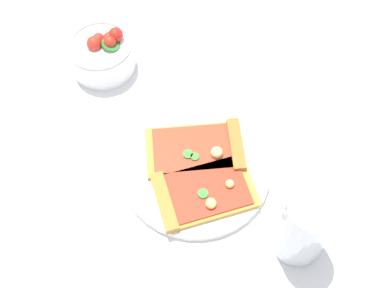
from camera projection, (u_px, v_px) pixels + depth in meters
name	position (u px, v px, depth m)	size (l,w,h in m)	color
ground_plane	(187.00, 143.00, 0.79)	(2.40, 2.40, 0.00)	silver
plate	(196.00, 168.00, 0.76)	(0.23, 0.23, 0.01)	white
pizza_slice_near	(202.00, 149.00, 0.76)	(0.17, 0.14, 0.03)	gold
pizza_slice_far	(199.00, 193.00, 0.72)	(0.16, 0.12, 0.02)	gold
salad_bowl	(102.00, 53.00, 0.84)	(0.11, 0.11, 0.08)	white
soda_glass	(304.00, 227.00, 0.65)	(0.07, 0.07, 0.14)	silver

